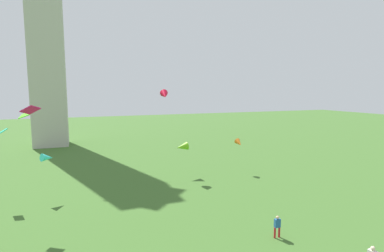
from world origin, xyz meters
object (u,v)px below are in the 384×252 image
object	(u,v)px
kite_flying_3	(239,143)
kite_flying_6	(182,147)
monument_obelisk	(45,17)
kite_flying_2	(30,110)
kite_flying_0	(3,131)
kite_flying_4	(47,158)
person_0	(277,225)
kite_flying_7	(165,95)
kite_flying_1	(26,115)

from	to	relation	value
kite_flying_3	kite_flying_6	distance (m)	7.23
monument_obelisk	kite_flying_3	world-z (taller)	monument_obelisk
monument_obelisk	kite_flying_2	xyz separation A→B (m)	(1.66, -39.01, -14.66)
kite_flying_0	kite_flying_3	xyz separation A→B (m)	(25.21, 0.03, -2.83)
kite_flying_4	kite_flying_6	xyz separation A→B (m)	(14.56, 2.40, -0.43)
person_0	kite_flying_7	distance (m)	20.96
kite_flying_2	kite_flying_7	world-z (taller)	kite_flying_7
kite_flying_2	kite_flying_7	size ratio (longest dim) A/B	0.75
monument_obelisk	person_0	bearing A→B (deg)	-68.98
monument_obelisk	kite_flying_3	bearing A→B (deg)	-51.72
person_0	kite_flying_6	size ratio (longest dim) A/B	1.02
monument_obelisk	kite_flying_1	world-z (taller)	monument_obelisk
kite_flying_0	kite_flying_2	size ratio (longest dim) A/B	0.94
kite_flying_1	kite_flying_7	size ratio (longest dim) A/B	0.62
kite_flying_2	kite_flying_4	world-z (taller)	kite_flying_2
person_0	kite_flying_0	world-z (taller)	kite_flying_0
kite_flying_3	kite_flying_6	bearing A→B (deg)	169.62
kite_flying_0	kite_flying_1	bearing A→B (deg)	10.79
kite_flying_7	kite_flying_1	bearing A→B (deg)	-140.34
kite_flying_3	kite_flying_1	bearing A→B (deg)	-165.33
person_0	kite_flying_0	xyz separation A→B (m)	(-19.17, 15.44, 5.73)
kite_flying_1	kite_flying_4	size ratio (longest dim) A/B	0.75
person_0	kite_flying_3	xyz separation A→B (m)	(6.04, 15.47, 2.90)
monument_obelisk	kite_flying_4	distance (m)	36.35
kite_flying_0	kite_flying_2	bearing A→B (deg)	4.06
kite_flying_4	kite_flying_3	bearing A→B (deg)	-119.73
person_0	kite_flying_4	distance (m)	21.57
person_0	kite_flying_6	world-z (taller)	kite_flying_6
monument_obelisk	kite_flying_2	distance (m)	41.71
kite_flying_1	kite_flying_6	size ratio (longest dim) A/B	0.70
kite_flying_4	kite_flying_2	bearing A→B (deg)	147.39
kite_flying_0	kite_flying_1	distance (m)	6.04
monument_obelisk	kite_flying_2	size ratio (longest dim) A/B	35.91
kite_flying_7	kite_flying_0	bearing A→B (deg)	-160.22
kite_flying_0	monument_obelisk	bearing A→B (deg)	159.98
kite_flying_4	person_0	bearing A→B (deg)	-165.18
monument_obelisk	kite_flying_7	bearing A→B (deg)	-60.78
monument_obelisk	kite_flying_4	world-z (taller)	monument_obelisk
person_0	kite_flying_1	size ratio (longest dim) A/B	1.47
kite_flying_1	kite_flying_3	size ratio (longest dim) A/B	0.85
kite_flying_2	kite_flying_3	xyz separation A→B (m)	(21.70, 9.41, -5.25)
kite_flying_2	kite_flying_3	size ratio (longest dim) A/B	1.03
kite_flying_3	kite_flying_4	world-z (taller)	kite_flying_4
kite_flying_4	kite_flying_7	bearing A→B (deg)	-104.11
kite_flying_4	monument_obelisk	bearing A→B (deg)	-28.75
kite_flying_3	kite_flying_7	xyz separation A→B (m)	(-8.66, 3.32, 6.00)
person_0	monument_obelisk	bearing A→B (deg)	115.45
kite_flying_6	person_0	bearing A→B (deg)	-0.51
kite_flying_2	kite_flying_4	bearing A→B (deg)	-51.29
kite_flying_7	kite_flying_2	bearing A→B (deg)	-127.34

